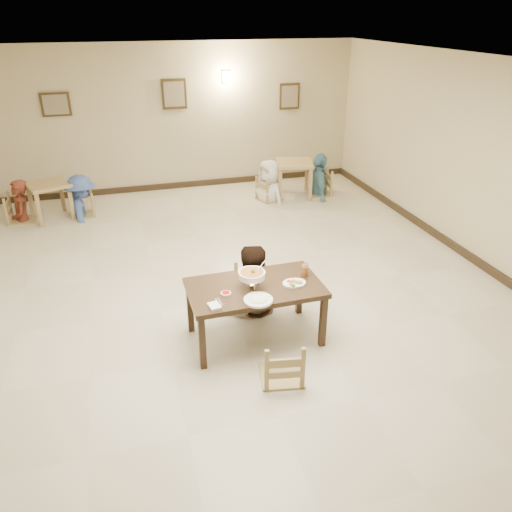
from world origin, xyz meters
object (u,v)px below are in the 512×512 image
object	(u,v)px
chair_far	(248,273)
drink_glass	(305,270)
main_diner	(250,247)
curry_warmer	(252,275)
bg_table_right	(294,168)
bg_diner_c	(270,160)
bg_chair_lr	(80,193)
bg_diner_d	(321,154)
bg_diner_a	(15,180)
chair_near	(282,340)
bg_chair_rr	(320,171)
main_table	(255,292)
bg_table_left	(49,190)
bg_diner_b	(77,176)
bg_chair_ll	(18,196)
bg_chair_rl	(270,178)

from	to	relation	value
chair_far	drink_glass	world-z (taller)	chair_far
main_diner	curry_warmer	xyz separation A→B (m)	(-0.17, -0.70, -0.01)
bg_table_right	bg_diner_c	bearing A→B (deg)	-171.98
chair_far	bg_chair_lr	world-z (taller)	chair_far
drink_glass	bg_diner_d	xyz separation A→B (m)	(2.10, 4.55, 0.09)
bg_chair_lr	bg_diner_a	bearing A→B (deg)	-96.93
bg_diner_d	chair_near	bearing A→B (deg)	164.29
bg_chair_rr	bg_diner_a	size ratio (longest dim) A/B	0.65
drink_glass	bg_diner_a	bearing A→B (deg)	128.96
bg_chair_rr	bg_diner_d	distance (m)	0.37
main_table	bg_diner_c	xyz separation A→B (m)	(1.62, 4.59, 0.20)
chair_near	curry_warmer	xyz separation A→B (m)	(-0.12, 0.74, 0.40)
bg_table_left	bg_diner_b	size ratio (longest dim) A/B	0.56
bg_chair_ll	bg_chair_lr	size ratio (longest dim) A/B	1.10
chair_far	chair_near	bearing A→B (deg)	-71.06
main_table	bg_table_right	distance (m)	5.15
main_table	bg_table_right	xyz separation A→B (m)	(2.18, 4.67, -0.04)
bg_table_right	bg_chair_rl	distance (m)	0.58
bg_chair_rr	bg_table_right	bearing A→B (deg)	-85.01
chair_far	bg_diner_a	xyz separation A→B (m)	(-3.28, 4.01, 0.30)
drink_glass	bg_chair_ll	size ratio (longest dim) A/B	0.16
bg_diner_a	bg_diner_c	bearing A→B (deg)	79.89
curry_warmer	bg_diner_a	world-z (taller)	bg_diner_a
chair_near	main_diner	world-z (taller)	main_diner
chair_near	bg_table_right	xyz separation A→B (m)	(2.10, 5.43, 0.12)
bg_chair_rl	bg_chair_rr	world-z (taller)	bg_chair_rr
chair_far	main_diner	distance (m)	0.40
main_diner	bg_chair_rr	world-z (taller)	main_diner
bg_diner_c	bg_table_right	bearing A→B (deg)	75.68
bg_table_left	bg_diner_a	xyz separation A→B (m)	(-0.54, 0.02, 0.23)
bg_table_right	main_table	bearing A→B (deg)	-115.02
bg_table_left	bg_chair_rr	world-z (taller)	bg_chair_rr
main_table	bg_chair_ll	world-z (taller)	bg_chair_ll
bg_diner_b	chair_near	bearing A→B (deg)	-165.18
bg_table_right	bg_chair_rr	distance (m)	0.56
main_diner	bg_chair_ll	distance (m)	5.24
curry_warmer	bg_diner_c	world-z (taller)	bg_diner_c
bg_chair_lr	bg_diner_a	world-z (taller)	bg_diner_a
curry_warmer	drink_glass	distance (m)	0.69
bg_chair_lr	bg_diner_c	size ratio (longest dim) A/B	0.54
chair_near	bg_diner_a	world-z (taller)	bg_diner_a
chair_near	bg_chair_rr	bearing A→B (deg)	-105.98
bg_table_left	bg_chair_ll	distance (m)	0.55
chair_near	bg_diner_b	bearing A→B (deg)	-58.28
bg_table_left	chair_near	bearing A→B (deg)	-63.92
bg_chair_ll	bg_chair_lr	world-z (taller)	bg_chair_ll
main_diner	curry_warmer	distance (m)	0.72
bg_table_right	bg_chair_ll	world-z (taller)	bg_chair_ll
bg_table_left	bg_table_right	size ratio (longest dim) A/B	0.99
main_table	chair_far	bearing A→B (deg)	79.59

